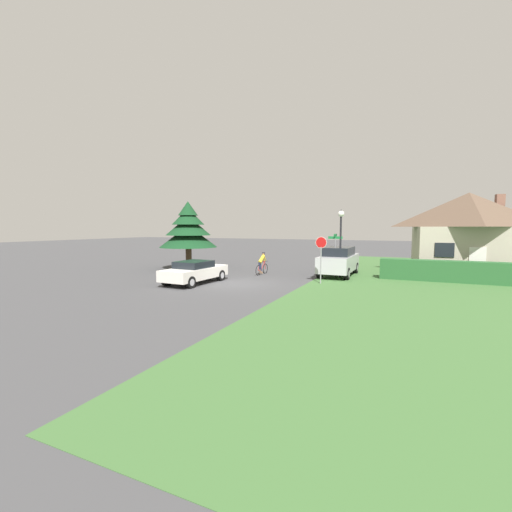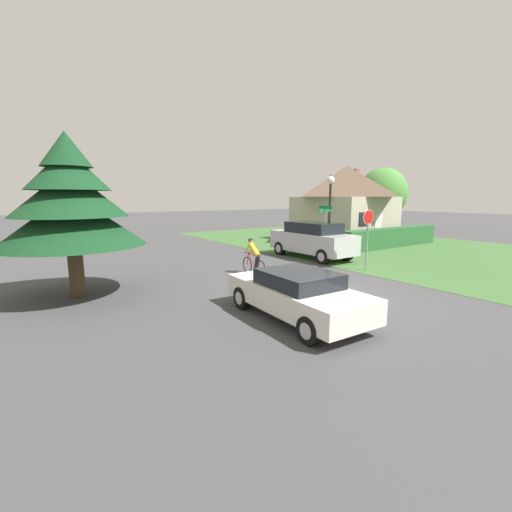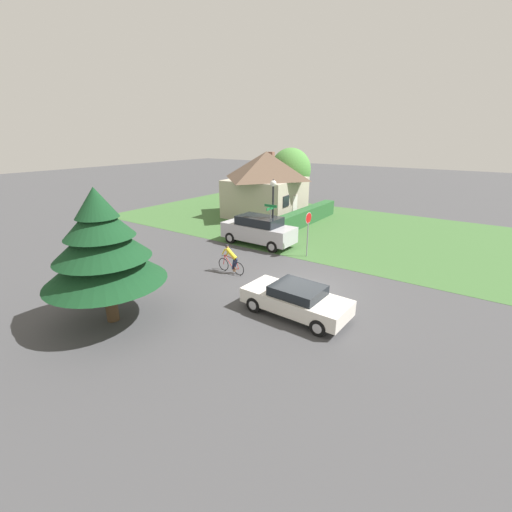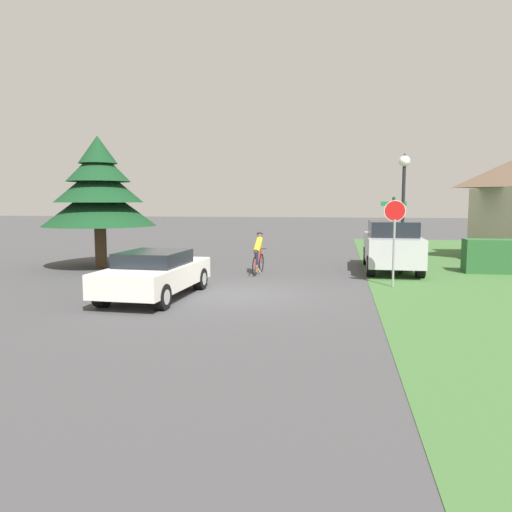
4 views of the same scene
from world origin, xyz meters
TOP-DOWN VIEW (x-y plane):
  - ground_plane at (0.00, 0.00)m, footprint 140.00×140.00m
  - sedan_left_lane at (-2.28, -0.83)m, footprint 2.02×4.39m
  - cyclist at (-0.23, 4.13)m, footprint 0.44×1.78m
  - parked_suv_right at (4.64, 5.72)m, footprint 2.01×4.93m
  - stop_sign at (4.34, 2.01)m, footprint 0.65×0.07m
  - street_lamp at (4.91, 4.80)m, footprint 0.39×0.39m
  - street_name_sign at (4.58, 4.77)m, footprint 0.90×0.90m
  - conifer_tall_near at (-6.75, 4.85)m, footprint 4.42×4.42m

SIDE VIEW (x-z plane):
  - ground_plane at x=0.00m, z-range 0.00..0.00m
  - sedan_left_lane at x=-2.28m, z-range 0.02..1.31m
  - cyclist at x=-0.23m, z-range -0.03..1.50m
  - parked_suv_right at x=4.64m, z-range 0.02..1.93m
  - stop_sign at x=4.34m, z-range 0.52..3.19m
  - street_name_sign at x=4.58m, z-range 0.53..3.32m
  - conifer_tall_near at x=-6.75m, z-range 0.42..5.63m
  - street_lamp at x=4.91m, z-range 0.96..5.30m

